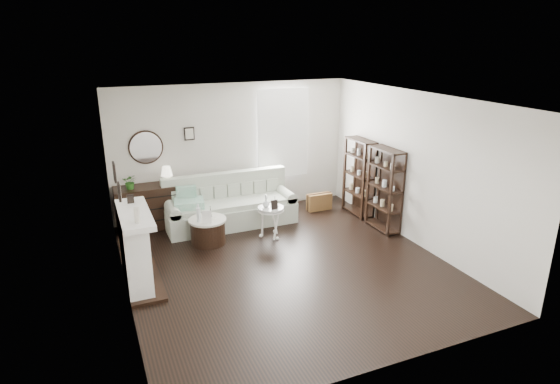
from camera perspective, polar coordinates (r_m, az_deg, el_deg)
name	(u,v)px	position (r m, az deg, el deg)	size (l,w,h in m)	color
room	(267,135)	(9.92, -1.63, 6.96)	(5.50, 5.50, 5.50)	black
fireplace	(136,251)	(7.33, -17.19, -6.90)	(0.50, 1.40, 1.84)	white
shelf_unit_far	(359,177)	(9.82, 9.62, 1.80)	(0.30, 0.80, 1.60)	black
shelf_unit_near	(384,190)	(9.11, 12.62, 0.29)	(0.30, 0.80, 1.60)	black
sofa	(230,208)	(9.37, -6.15, -1.93)	(2.54, 0.88, 0.99)	#A9B29F
quilt	(189,203)	(8.98, -11.04, -1.38)	(0.55, 0.45, 0.14)	#2A9B78
suitcase	(319,202)	(10.12, 4.80, -1.19)	(0.54, 0.18, 0.36)	brown
dresser	(150,207)	(9.42, -15.57, -1.78)	(1.27, 0.55, 0.85)	black
table_lamp	(167,175)	(9.29, -13.63, 1.99)	(0.22, 0.22, 0.35)	white
potted_plant	(130,182)	(9.17, -17.79, 1.21)	(0.26, 0.23, 0.29)	#235819
drum_table	(208,231)	(8.56, -8.78, -4.70)	(0.68, 0.68, 0.47)	black
pedestal_table	(271,210)	(8.61, -1.14, -2.16)	(0.49, 0.49, 0.59)	white
eiffel_drum	(210,212)	(8.50, -8.47, -2.47)	(0.11, 0.11, 0.20)	black
bottle_drum	(199,213)	(8.31, -9.91, -2.55)	(0.08, 0.08, 0.33)	silver
card_frame_drum	(207,217)	(8.27, -8.91, -3.01)	(0.16, 0.01, 0.22)	silver
eiffel_ped	(275,202)	(8.63, -0.63, -1.19)	(0.09, 0.09, 0.16)	black
flask_ped	(266,201)	(8.54, -1.73, -1.12)	(0.13, 0.13, 0.24)	silver
card_frame_ped	(274,205)	(8.46, -0.68, -1.56)	(0.13, 0.01, 0.17)	black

